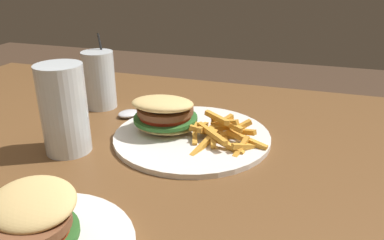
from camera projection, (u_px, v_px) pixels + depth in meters
meal_plate_near at (181, 125)px, 0.72m from camera, size 0.30×0.30×0.09m
beer_glass at (64, 113)px, 0.65m from camera, size 0.08×0.08×0.16m
juice_glass at (100, 81)px, 0.86m from camera, size 0.07×0.07×0.17m
spoon at (132, 113)px, 0.83m from camera, size 0.10×0.15×0.01m
meal_plate_far at (33, 238)px, 0.43m from camera, size 0.23×0.23×0.09m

